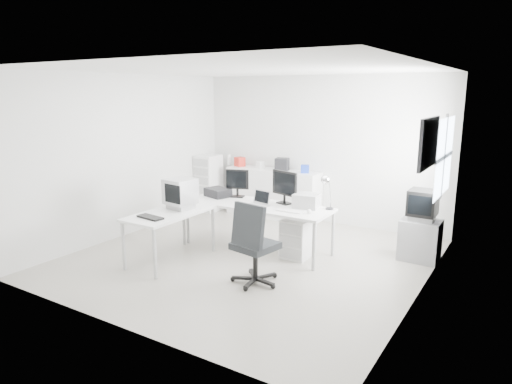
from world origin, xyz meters
The scene contains 30 objects.
floor centered at (0.00, 0.00, 0.00)m, with size 5.00×5.00×0.01m, color beige.
ceiling centered at (0.00, 0.00, 2.80)m, with size 5.00×5.00×0.01m, color white.
back_wall centered at (0.00, 2.50, 1.40)m, with size 5.00×0.02×2.80m, color silver.
left_wall centered at (-2.50, 0.00, 1.40)m, with size 0.02×5.00×2.80m, color silver.
right_wall centered at (2.50, 0.00, 1.40)m, with size 0.02×5.00×2.80m, color silver.
window centered at (2.48, 1.20, 1.60)m, with size 0.02×1.20×1.10m, color white, non-canonical shape.
wall_picture centered at (2.47, 0.10, 1.90)m, with size 0.04×0.90×0.60m, color black, non-canonical shape.
main_desk centered at (-0.11, 0.42, 0.38)m, with size 2.40×0.80×0.75m, color silver, non-canonical shape.
side_desk centered at (-0.96, -0.68, 0.38)m, with size 0.70×1.40×0.75m, color silver, non-canonical shape.
drawer_pedestal centered at (0.59, 0.47, 0.30)m, with size 0.40×0.50×0.60m, color silver.
inkjet_printer centered at (-0.96, 0.52, 0.82)m, with size 0.40×0.31×0.14m, color black.
lcd_monitor_small centered at (-0.66, 0.67, 0.99)m, with size 0.38×0.22×0.48m, color black, non-canonical shape.
lcd_monitor_large centered at (0.24, 0.67, 1.01)m, with size 0.51×0.20×0.53m, color black, non-canonical shape.
laptop centered at (-0.06, 0.32, 0.87)m, with size 0.35×0.36×0.23m, color #B7B7BA, non-canonical shape.
white_keyboard centered at (0.54, 0.27, 0.76)m, with size 0.41×0.13×0.02m, color silver.
white_mouse centered at (0.84, 0.32, 0.78)m, with size 0.07×0.07×0.07m, color silver.
laser_printer centered at (0.64, 0.64, 0.86)m, with size 0.37×0.32×0.21m, color #A2A2A2.
desk_lamp centered at (0.99, 0.72, 1.02)m, with size 0.18×0.18×0.53m, color silver, non-canonical shape.
crt_monitor centered at (-0.96, -0.43, 0.99)m, with size 0.42×0.42×0.48m, color #B7B7BA, non-canonical shape.
black_keyboard centered at (-0.96, -1.08, 0.76)m, with size 0.41×0.16×0.03m, color black.
office_chair centered at (0.56, -0.72, 0.57)m, with size 0.66×0.66×1.14m, color #25282A, non-canonical shape.
tv_cabinet centered at (2.22, 1.31, 0.31)m, with size 0.57×0.46×0.62m, color gray.
crt_tv centered at (2.22, 1.31, 0.84)m, with size 0.50×0.48×0.45m, color black, non-canonical shape.
sideboard centered at (-0.86, 2.24, 0.49)m, with size 1.95×0.49×0.97m, color silver.
clutter_box_a centered at (-1.66, 2.24, 1.07)m, with size 0.19×0.17×0.19m, color red.
clutter_box_b centered at (-1.16, 2.24, 1.04)m, with size 0.14×0.12×0.14m, color silver.
clutter_box_c centered at (-0.66, 2.24, 1.10)m, with size 0.25×0.22×0.25m, color black.
clutter_box_d centered at (-0.16, 2.24, 1.05)m, with size 0.15×0.13×0.15m, color #1836AD.
clutter_bottle centered at (-1.96, 2.28, 1.08)m, with size 0.07×0.07×0.22m, color silver.
filing_cabinet centered at (-2.28, 1.97, 0.60)m, with size 0.42×0.50×1.19m, color silver.
Camera 1 is at (3.57, -5.56, 2.49)m, focal length 32.00 mm.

